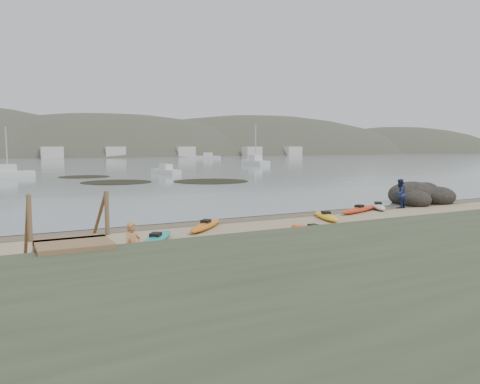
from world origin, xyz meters
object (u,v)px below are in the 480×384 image
rock_cluster (420,199)px  person_west (133,248)px  stairs (65,272)px  person_east (400,194)px

rock_cluster → person_west: bearing=-159.0°
stairs → rock_cluster: size_ratio=0.50×
person_west → rock_cluster: 25.27m
person_west → rock_cluster: bearing=-3.5°
person_east → person_west: bearing=4.2°
stairs → person_east: 24.72m
rock_cluster → stairs: bearing=-155.5°
person_west → stairs: bearing=-155.2°
person_east → rock_cluster: 3.95m
person_east → rock_cluster: (3.62, 1.41, -0.72)m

